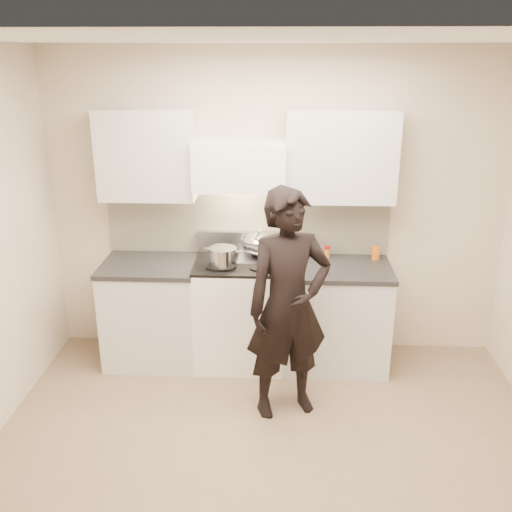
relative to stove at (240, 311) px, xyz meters
The scene contains 11 objects.
ground_plane 1.53m from the stove, 78.12° to the right, with size 4.00×4.00×0.00m, color #826D56.
room_shell 1.56m from the stove, 77.04° to the right, with size 4.04×3.54×2.70m.
stove is the anchor object (origin of this frame).
counter_right 0.83m from the stove, ahead, with size 0.92×0.67×0.92m.
counter_left 0.78m from the stove, behind, with size 0.82×0.67×0.92m.
wok 0.64m from the stove, 35.90° to the left, with size 0.40×0.49×0.32m.
stock_pot 0.59m from the stove, 134.61° to the right, with size 0.32×0.28×0.15m.
utensil_crock 0.72m from the stove, 21.45° to the left, with size 0.11×0.11×0.30m.
spice_jar 0.93m from the stove, 15.27° to the left, with size 0.05×0.05×0.11m.
oil_glass 1.29m from the stove, ahead, with size 0.07×0.07×0.12m.
person 0.93m from the stove, 60.59° to the right, with size 0.65×0.42×1.77m, color black.
Camera 1 is at (0.06, -3.12, 2.65)m, focal length 40.00 mm.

